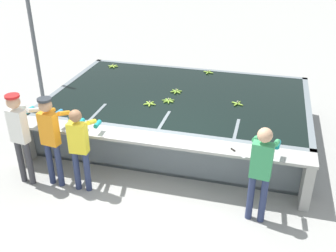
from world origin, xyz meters
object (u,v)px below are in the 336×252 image
banana_bunch_floating_2 (113,66)px  knife_0 (236,152)px  banana_bunch_floating_3 (168,101)px  banana_bunch_floating_4 (176,91)px  worker_1 (51,133)px  worker_3 (261,166)px  banana_bunch_floating_0 (208,72)px  worker_2 (80,143)px  banana_bunch_floating_5 (237,104)px  support_post_left (36,53)px  banana_bunch_floating_1 (150,104)px  worker_0 (20,130)px

banana_bunch_floating_2 → knife_0: size_ratio=1.05×
banana_bunch_floating_3 → banana_bunch_floating_4: (0.04, 0.54, 0.00)m
worker_1 → worker_3: size_ratio=1.02×
banana_bunch_floating_3 → banana_bunch_floating_0: bearing=75.1°
worker_1 → banana_bunch_floating_0: 4.60m
worker_3 → banana_bunch_floating_0: (-1.53, 4.14, -0.07)m
worker_2 → banana_bunch_floating_5: bearing=44.1°
support_post_left → banana_bunch_floating_1: bearing=-12.4°
worker_1 → banana_bunch_floating_0: bearing=63.1°
banana_bunch_floating_1 → banana_bunch_floating_3: size_ratio=0.99×
worker_3 → banana_bunch_floating_3: 2.99m
banana_bunch_floating_3 → banana_bunch_floating_5: same height
worker_2 → worker_3: worker_3 is taller
worker_1 → banana_bunch_floating_2: size_ratio=6.13×
banana_bunch_floating_4 → support_post_left: (-3.35, -0.14, 0.66)m
worker_1 → knife_0: worker_1 is taller
worker_1 → worker_2: (0.54, -0.02, -0.11)m
worker_2 → worker_3: size_ratio=0.94×
banana_bunch_floating_1 → banana_bunch_floating_5: 1.84m
banana_bunch_floating_0 → worker_2: bearing=-110.5°
banana_bunch_floating_0 → banana_bunch_floating_1: same height
banana_bunch_floating_0 → support_post_left: size_ratio=0.09×
knife_0 → support_post_left: support_post_left is taller
banana_bunch_floating_0 → banana_bunch_floating_4: 1.51m
worker_0 → worker_3: 4.16m
banana_bunch_floating_4 → support_post_left: 3.42m
knife_0 → worker_0: bearing=-172.4°
worker_3 → banana_bunch_floating_5: worker_3 is taller
banana_bunch_floating_0 → banana_bunch_floating_5: (0.91, -1.74, 0.00)m
banana_bunch_floating_1 → banana_bunch_floating_4: bearing=64.3°
worker_0 → knife_0: bearing=7.6°
worker_1 → knife_0: 3.20m
banana_bunch_floating_4 → banana_bunch_floating_2: bearing=148.4°
banana_bunch_floating_1 → worker_1: bearing=-123.0°
worker_1 → worker_3: bearing=-0.7°
worker_2 → banana_bunch_floating_2: 4.05m
knife_0 → support_post_left: (-4.92, 2.11, 0.66)m
worker_2 → banana_bunch_floating_1: 2.01m
banana_bunch_floating_0 → banana_bunch_floating_2: 2.52m
banana_bunch_floating_5 → banana_bunch_floating_3: bearing=-171.0°
banana_bunch_floating_2 → banana_bunch_floating_3: bearing=-41.9°
worker_1 → banana_bunch_floating_1: worker_1 is taller
banana_bunch_floating_3 → banana_bunch_floating_5: bearing=9.0°
banana_bunch_floating_1 → support_post_left: (-2.97, 0.65, 0.66)m
knife_0 → support_post_left: 5.40m
worker_3 → banana_bunch_floating_4: bearing=126.6°
support_post_left → banana_bunch_floating_5: bearing=-2.1°
worker_3 → banana_bunch_floating_4: size_ratio=5.99×
banana_bunch_floating_4 → banana_bunch_floating_3: bearing=-94.2°
worker_0 → banana_bunch_floating_3: (2.11, 2.21, -0.14)m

